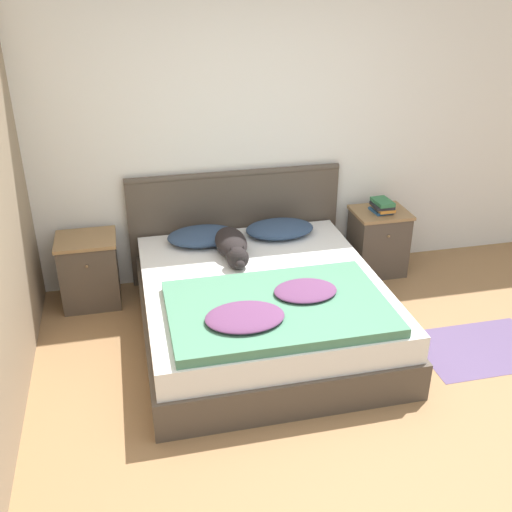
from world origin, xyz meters
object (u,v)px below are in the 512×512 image
(nightstand_left, at_px, (90,271))
(pillow_left, at_px, (203,236))
(pillow_right, at_px, (280,229))
(book_stack, at_px, (382,206))
(nightstand_right, at_px, (378,241))
(bed, at_px, (262,308))
(dog, at_px, (232,245))

(nightstand_left, distance_m, pillow_left, 0.95)
(pillow_right, height_order, book_stack, book_stack)
(nightstand_right, bearing_deg, bed, -148.11)
(bed, relative_size, nightstand_right, 3.33)
(pillow_right, bearing_deg, nightstand_right, 2.97)
(nightstand_left, xyz_separation_m, nightstand_right, (2.50, 0.00, 0.00))
(nightstand_left, relative_size, book_stack, 2.61)
(dog, bearing_deg, bed, -73.42)
(nightstand_right, bearing_deg, dog, -166.39)
(nightstand_left, xyz_separation_m, book_stack, (2.50, -0.02, 0.34))
(pillow_left, distance_m, book_stack, 1.58)
(pillow_left, relative_size, dog, 0.83)
(pillow_right, bearing_deg, book_stack, 2.00)
(pillow_left, bearing_deg, dog, -55.97)
(pillow_right, height_order, dog, dog)
(bed, xyz_separation_m, dog, (-0.13, 0.44, 0.32))
(bed, bearing_deg, dog, 106.58)
(nightstand_left, relative_size, dog, 0.85)
(nightstand_left, bearing_deg, pillow_left, -2.97)
(pillow_left, relative_size, pillow_right, 1.00)
(nightstand_right, bearing_deg, book_stack, -86.13)
(nightstand_left, bearing_deg, pillow_right, -1.74)
(pillow_right, xyz_separation_m, book_stack, (0.92, 0.03, 0.11))
(book_stack, bearing_deg, dog, -167.02)
(pillow_left, bearing_deg, book_stack, 1.18)
(bed, height_order, nightstand_left, nightstand_left)
(book_stack, bearing_deg, pillow_left, -178.82)
(bed, xyz_separation_m, pillow_right, (0.32, 0.73, 0.30))
(nightstand_right, relative_size, pillow_right, 1.02)
(pillow_right, bearing_deg, pillow_left, 180.00)
(nightstand_left, xyz_separation_m, pillow_right, (1.57, -0.05, 0.23))
(nightstand_left, height_order, pillow_left, pillow_left)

